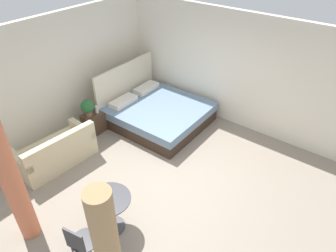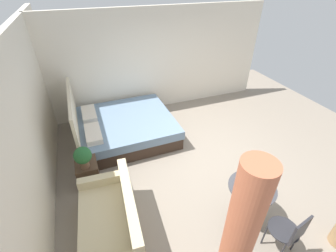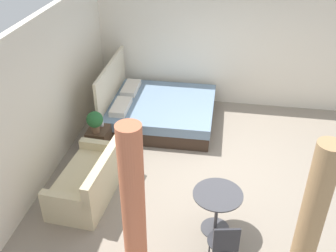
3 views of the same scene
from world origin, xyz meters
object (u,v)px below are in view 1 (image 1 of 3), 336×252
vase (97,109)px  balcony_table (110,207)px  couch (56,152)px  potted_plant (87,107)px  nightstand (94,123)px  bed (157,112)px  cafe_chair_near_window (81,242)px

vase → balcony_table: 2.95m
couch → potted_plant: (1.14, 0.25, 0.46)m
potted_plant → balcony_table: size_ratio=0.59×
nightstand → potted_plant: 0.50m
nightstand → vase: vase is taller
nightstand → balcony_table: bearing=-125.7°
potted_plant → bed: bearing=-34.4°
balcony_table → cafe_chair_near_window: size_ratio=0.86×
bed → balcony_table: 3.28m
potted_plant → balcony_table: potted_plant is taller
nightstand → cafe_chair_near_window: cafe_chair_near_window is taller
nightstand → bed: bearing=-36.4°
nightstand → potted_plant: size_ratio=1.16×
bed → potted_plant: 1.70m
bed → vase: (-1.13, 0.89, 0.29)m
vase → balcony_table: (-1.81, -2.32, -0.09)m
bed → couch: (-2.49, 0.67, -0.01)m
potted_plant → vase: size_ratio=2.38×
couch → cafe_chair_near_window: size_ratio=1.93×
bed → vase: 1.47m
cafe_chair_near_window → balcony_table: bearing=11.0°
vase → cafe_chair_near_window: 3.51m
couch → bed: bearing=-15.1°
balcony_table → bed: bearing=26.0°
bed → balcony_table: bearing=-154.0°
couch → nightstand: (1.24, 0.25, -0.03)m
couch → potted_plant: 1.26m
couch → potted_plant: potted_plant is taller
nightstand → cafe_chair_near_window: bearing=-133.8°
nightstand → balcony_table: balcony_table is taller
potted_plant → vase: bearing=-9.8°
bed → potted_plant: (-1.35, 0.93, 0.45)m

